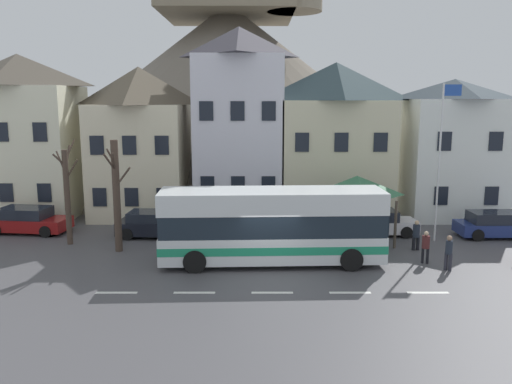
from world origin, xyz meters
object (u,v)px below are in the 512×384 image
object	(u,v)px
bus_shelter	(359,186)
pedestrian_00	(369,232)
townhouse_01	(143,142)
parked_car_01	(376,223)
parked_car_00	(156,224)
flagpole	(443,153)
public_bench	(338,222)
bare_tree_00	(69,193)
townhouse_02	(241,122)
hilltop_castle	(231,86)
townhouse_03	(337,141)
townhouse_04	(453,148)
parked_car_03	(499,225)
townhouse_00	(25,136)
parked_car_02	(30,220)
pedestrian_01	(428,244)
transit_bus	(274,227)
bare_tree_02	(119,195)
pedestrian_02	(451,252)
pedestrian_03	(418,234)

from	to	relation	value
bus_shelter	pedestrian_00	xyz separation A→B (m)	(0.16, -1.95, -1.98)
townhouse_01	parked_car_01	xyz separation A→B (m)	(13.79, -5.22, -3.99)
parked_car_00	flagpole	xyz separation A→B (m)	(14.96, -0.92, 3.98)
public_bench	bare_tree_00	distance (m)	14.57
pedestrian_00	townhouse_01	bearing A→B (deg)	147.43
townhouse_01	parked_car_01	bearing A→B (deg)	-20.72
townhouse_02	hilltop_castle	xyz separation A→B (m)	(-1.64, 19.52, 2.75)
pedestrian_00	flagpole	xyz separation A→B (m)	(4.01, 1.64, 3.74)
townhouse_03	townhouse_01	bearing A→B (deg)	178.00
townhouse_04	parked_car_03	world-z (taller)	townhouse_04
townhouse_03	pedestrian_00	world-z (taller)	townhouse_03
townhouse_00	public_bench	bearing A→B (deg)	-11.42
townhouse_01	parked_car_02	distance (m)	8.22
hilltop_castle	parked_car_02	world-z (taller)	hilltop_castle
pedestrian_00	pedestrian_01	size ratio (longest dim) A/B	1.07
parked_car_00	townhouse_03	bearing A→B (deg)	29.98
pedestrian_01	townhouse_02	bearing A→B (deg)	129.39
townhouse_02	townhouse_04	distance (m)	13.50
hilltop_castle	transit_bus	size ratio (longest dim) A/B	4.34
parked_car_01	bare_tree_00	xyz separation A→B (m)	(-16.04, -1.88, 1.97)
townhouse_00	transit_bus	distance (m)	18.60
townhouse_03	pedestrian_01	world-z (taller)	townhouse_03
townhouse_03	townhouse_04	size ratio (longest dim) A/B	1.11
parked_car_02	bare_tree_02	size ratio (longest dim) A/B	0.83
bus_shelter	parked_car_00	bearing A→B (deg)	176.80
bus_shelter	hilltop_castle	bearing A→B (deg)	107.03
parked_car_02	bare_tree_00	xyz separation A→B (m)	(3.15, -2.34, 1.95)
townhouse_02	public_bench	distance (m)	8.98
townhouse_01	pedestrian_00	size ratio (longest dim) A/B	5.83
townhouse_02	townhouse_03	bearing A→B (deg)	-6.94
townhouse_00	townhouse_03	distance (m)	19.56
bare_tree_02	parked_car_01	bearing A→B (deg)	13.46
pedestrian_00	pedestrian_02	bearing A→B (deg)	-47.46
flagpole	parked_car_03	bearing A→B (deg)	12.58
parked_car_03	townhouse_04	bearing A→B (deg)	95.82
parked_car_02	pedestrian_01	distance (m)	21.11
townhouse_04	transit_bus	bearing A→B (deg)	-139.10
hilltop_castle	parked_car_03	distance (m)	30.99
townhouse_03	parked_car_01	distance (m)	6.50
townhouse_00	townhouse_03	xyz separation A→B (m)	(19.56, -0.13, -0.26)
townhouse_00	parked_car_03	bearing A→B (deg)	-11.11
pedestrian_02	bare_tree_02	bearing A→B (deg)	169.02
transit_bus	parked_car_02	size ratio (longest dim) A/B	2.22
townhouse_04	bare_tree_00	world-z (taller)	townhouse_04
pedestrian_00	flagpole	bearing A→B (deg)	22.22
parked_car_02	parked_car_03	world-z (taller)	parked_car_02
parked_car_01	townhouse_01	bearing A→B (deg)	156.39
transit_bus	bus_shelter	bearing A→B (deg)	39.39
pedestrian_03	bare_tree_02	xyz separation A→B (m)	(-14.59, -0.19, 2.01)
townhouse_03	parked_car_00	xyz separation A→B (m)	(-10.43, -5.16, -4.10)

